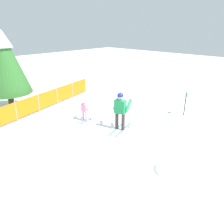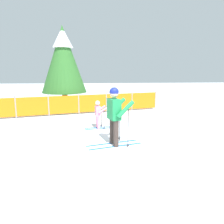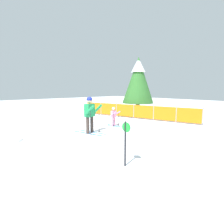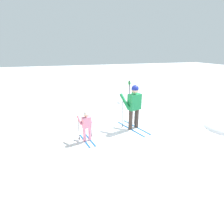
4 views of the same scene
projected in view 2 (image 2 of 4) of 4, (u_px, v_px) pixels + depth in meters
ground_plane at (117, 145)px, 6.79m from camera, size 60.00×60.00×0.00m
skier_adult at (115, 111)px, 6.61m from camera, size 1.74×0.92×1.80m
skier_child at (98, 112)px, 8.60m from camera, size 1.07×0.53×1.12m
safety_fence at (79, 104)px, 11.36m from camera, size 8.86×2.33×1.09m
conifer_far at (63, 58)px, 12.30m from camera, size 2.54×2.54×4.72m
snow_mound at (60, 218)px, 3.47m from camera, size 1.24×1.06×0.50m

